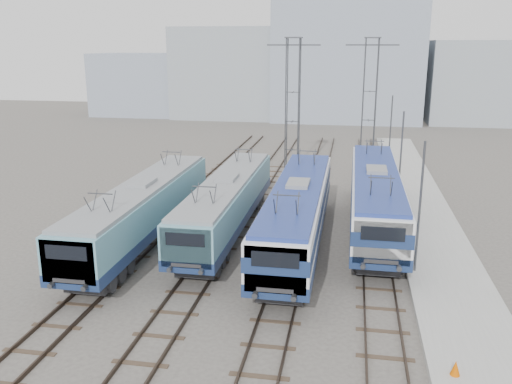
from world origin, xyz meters
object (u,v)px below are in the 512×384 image
object	(u,v)px
mast_front	(419,211)
mast_rear	(390,134)
safety_cone	(455,368)
locomotive_far_left	(142,209)
locomotive_center_right	(297,210)
locomotive_far_right	(375,194)
mast_mid	(400,161)
locomotive_center_left	(227,202)
catenary_tower_east	(369,101)
catenary_tower_west	(293,102)

from	to	relation	value
mast_front	mast_rear	distance (m)	24.00
safety_cone	locomotive_far_left	bearing A→B (deg)	145.05
locomotive_center_right	locomotive_far_right	bearing A→B (deg)	41.83
mast_mid	mast_front	bearing A→B (deg)	-90.00
locomotive_far_left	locomotive_center_left	world-z (taller)	locomotive_far_left
locomotive_center_right	catenary_tower_east	xyz separation A→B (m)	(4.25, 19.16, 4.30)
catenary_tower_west	mast_rear	distance (m)	9.99
catenary_tower_west	safety_cone	bearing A→B (deg)	-72.74
locomotive_far_left	mast_mid	world-z (taller)	mast_mid
catenary_tower_east	mast_mid	xyz separation A→B (m)	(2.10, -10.00, -3.14)
mast_rear	locomotive_far_left	bearing A→B (deg)	-124.80
mast_front	safety_cone	distance (m)	9.59
locomotive_far_left	mast_front	size ratio (longest dim) A/B	2.52
locomotive_far_right	catenary_tower_east	world-z (taller)	catenary_tower_east
locomotive_far_left	safety_cone	world-z (taller)	locomotive_far_left
mast_mid	safety_cone	distance (m)	21.33
locomotive_far_right	mast_mid	world-z (taller)	mast_mid
catenary_tower_east	mast_rear	size ratio (longest dim) A/B	1.71
catenary_tower_west	mast_rear	bearing A→B (deg)	24.94
mast_rear	locomotive_far_right	bearing A→B (deg)	-96.16
locomotive_center_right	locomotive_far_right	world-z (taller)	locomotive_far_right
mast_mid	mast_rear	xyz separation A→B (m)	(0.00, 12.00, 0.00)
catenary_tower_west	mast_front	world-z (taller)	catenary_tower_west
mast_rear	safety_cone	world-z (taller)	mast_rear
catenary_tower_west	locomotive_center_right	bearing A→B (deg)	-82.53
catenary_tower_west	mast_rear	world-z (taller)	catenary_tower_west
catenary_tower_east	mast_rear	distance (m)	4.28
locomotive_far_left	catenary_tower_west	xyz separation A→B (m)	(6.75, 18.08, 4.44)
locomotive_center_left	safety_cone	bearing A→B (deg)	-49.97
mast_front	mast_rear	xyz separation A→B (m)	(0.00, 24.00, 0.00)
locomotive_far_left	mast_front	distance (m)	15.52
safety_cone	locomotive_center_right	bearing A→B (deg)	119.61
locomotive_center_left	catenary_tower_west	size ratio (longest dim) A/B	1.44
locomotive_far_right	catenary_tower_west	bearing A→B (deg)	117.20
catenary_tower_west	mast_front	distance (m)	22.00
catenary_tower_east	mast_front	world-z (taller)	catenary_tower_east
locomotive_center_left	mast_mid	world-z (taller)	mast_mid
locomotive_far_right	mast_rear	xyz separation A→B (m)	(1.85, 17.13, 1.12)
locomotive_center_right	catenary_tower_east	world-z (taller)	catenary_tower_east
mast_rear	safety_cone	distance (m)	33.26
catenary_tower_east	safety_cone	world-z (taller)	catenary_tower_east
locomotive_center_left	mast_mid	distance (m)	13.36
locomotive_center_left	locomotive_far_right	size ratio (longest dim) A/B	0.92
locomotive_center_left	mast_front	distance (m)	11.76
mast_front	locomotive_center_left	bearing A→B (deg)	158.25
catenary_tower_east	safety_cone	xyz separation A→B (m)	(2.55, -31.13, -6.07)
locomotive_far_left	locomotive_center_right	xyz separation A→B (m)	(9.00, 0.93, 0.14)
locomotive_center_right	catenary_tower_west	world-z (taller)	catenary_tower_west
mast_front	safety_cone	size ratio (longest dim) A/B	12.80
locomotive_far_left	locomotive_center_left	distance (m)	5.11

